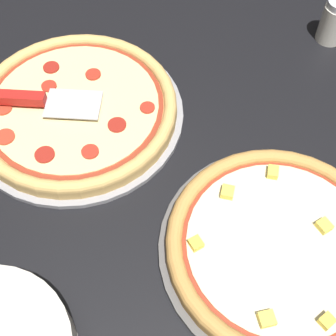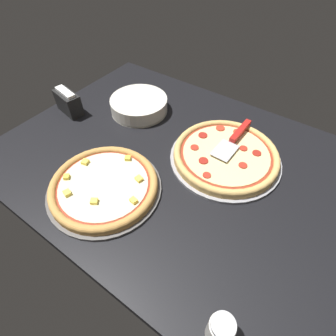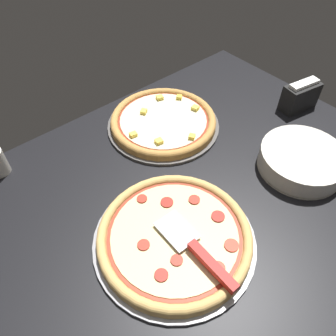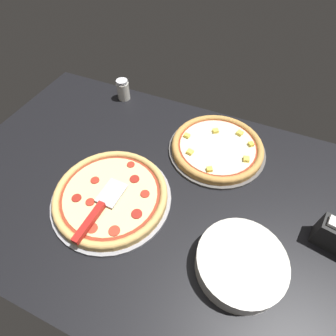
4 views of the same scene
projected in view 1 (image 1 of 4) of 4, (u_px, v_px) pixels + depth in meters
ground_plane at (127, 158)px, 86.63cm from camera, size 145.11×97.35×3.60cm
pizza_pan_front at (77, 114)px, 89.45cm from camera, size 40.69×40.69×1.00cm
pizza_front at (75, 107)px, 87.68cm from camera, size 38.25×38.25×3.23cm
pizza_pan_back at (278, 250)px, 74.13cm from camera, size 37.94×37.94×1.00cm
pizza_back at (280, 245)px, 72.55cm from camera, size 35.66×35.66×3.28cm
serving_spatula at (21, 99)px, 85.61cm from camera, size 7.17×24.58×2.00cm
parmesan_shaker at (334, 21)px, 97.98cm from camera, size 5.71×5.71×9.57cm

